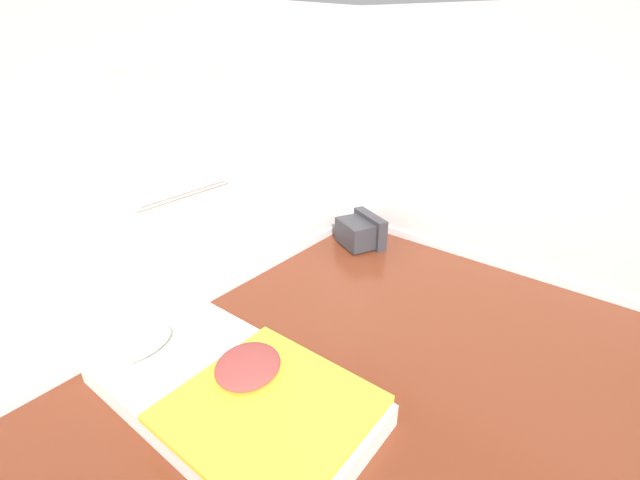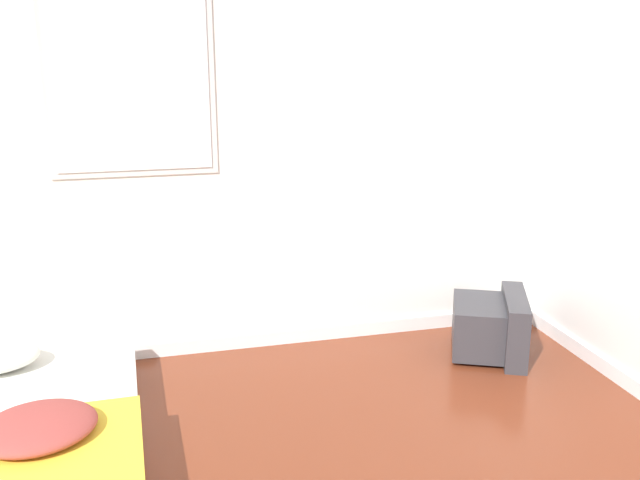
# 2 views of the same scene
# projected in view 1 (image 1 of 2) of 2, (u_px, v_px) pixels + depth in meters

# --- Properties ---
(wall_back) EXTENTS (7.82, 0.08, 2.60)m
(wall_back) POSITION_uv_depth(u_px,v_px,m) (160.00, 180.00, 3.39)
(wall_back) COLOR white
(wall_back) RESTS_ON ground_plane
(wall_right) EXTENTS (0.08, 8.23, 2.60)m
(wall_right) POSITION_uv_depth(u_px,v_px,m) (640.00, 170.00, 3.65)
(wall_right) COLOR white
(wall_right) RESTS_ON ground_plane
(mattress_bed) EXTENTS (1.14, 2.04, 0.32)m
(mattress_bed) POSITION_uv_depth(u_px,v_px,m) (231.00, 391.00, 2.95)
(mattress_bed) COLOR silver
(mattress_bed) RESTS_ON ground_plane
(crt_tv) EXTENTS (0.60, 0.64, 0.37)m
(crt_tv) POSITION_uv_depth(u_px,v_px,m) (361.00, 231.00, 5.15)
(crt_tv) COLOR #333338
(crt_tv) RESTS_ON ground_plane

